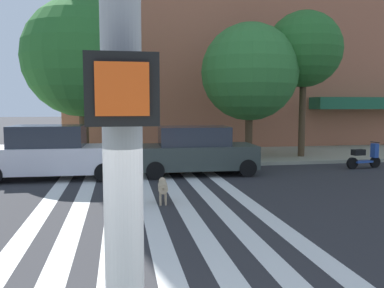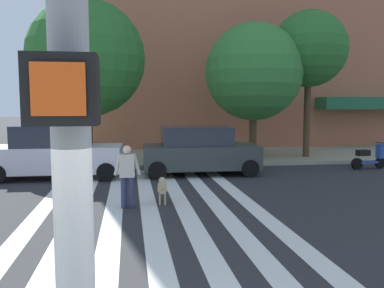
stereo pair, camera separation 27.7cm
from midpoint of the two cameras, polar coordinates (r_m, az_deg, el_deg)
name	(u,v)px [view 2 (the right image)]	position (r m, az deg, el deg)	size (l,w,h in m)	color
ground_plane	(116,217)	(9.83, -10.06, -10.27)	(160.00, 160.00, 0.00)	#2B2B2D
sidewalk_far	(122,158)	(19.71, -9.53, -2.00)	(80.00, 6.00, 0.15)	gray
crosswalk_stripes	(151,216)	(9.85, -5.13, -10.16)	(5.85, 13.56, 0.01)	silver
parked_car_behind_first	(56,153)	(15.30, -18.39, -1.20)	(4.68, 2.10, 1.93)	silver
parked_car_third_in_line	(199,151)	(15.35, 1.57, -0.97)	(4.43, 2.13, 1.84)	#343C38
parked_scooter	(369,158)	(18.20, 24.36, -1.79)	(1.63, 0.52, 1.11)	black
street_tree_nearest	(86,58)	(18.08, -14.41, 11.76)	(5.03, 5.03, 7.03)	#4C3823
street_tree_middle	(254,72)	(19.15, 9.23, 10.11)	(4.55, 4.55, 6.32)	#4C3823
street_tree_further	(309,49)	(20.29, 16.73, 12.81)	(3.62, 3.62, 6.97)	#4C3823
pedestrian_dog_walker	(127,173)	(10.42, -8.46, -4.12)	(0.71, 0.27, 1.64)	#282D4C
dog_on_leash	(162,187)	(10.98, -3.54, -6.12)	(0.31, 1.04, 0.65)	tan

